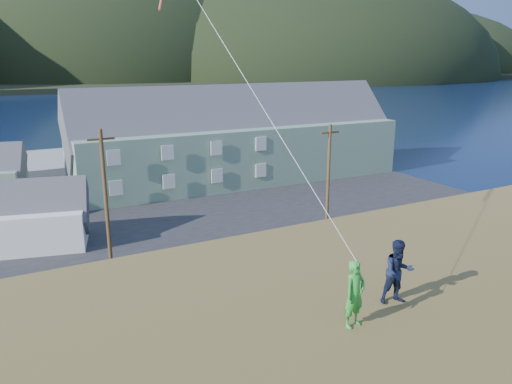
{
  "coord_description": "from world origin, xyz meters",
  "views": [
    {
      "loc": [
        -6.75,
        -28.33,
        13.72
      ],
      "look_at": [
        1.71,
        -12.53,
        8.8
      ],
      "focal_mm": 35.0,
      "sensor_mm": 36.0,
      "label": 1
    }
  ],
  "objects_px": {
    "kite_flyer_navy": "(398,272)",
    "lodge": "(239,137)",
    "shed_white": "(34,216)",
    "wharf": "(2,166)",
    "kite_flyer_green": "(355,294)"
  },
  "relations": [
    {
      "from": "kite_flyer_navy",
      "to": "lodge",
      "type": "bearing_deg",
      "value": 85.07
    },
    {
      "from": "kite_flyer_green",
      "to": "kite_flyer_navy",
      "type": "bearing_deg",
      "value": 1.25
    },
    {
      "from": "wharf",
      "to": "shed_white",
      "type": "distance_m",
      "value": 30.14
    },
    {
      "from": "wharf",
      "to": "lodge",
      "type": "xyz_separation_m",
      "value": [
        23.67,
        -18.64,
        4.49
      ]
    },
    {
      "from": "shed_white",
      "to": "kite_flyer_green",
      "type": "bearing_deg",
      "value": -66.1
    },
    {
      "from": "kite_flyer_green",
      "to": "wharf",
      "type": "bearing_deg",
      "value": 85.07
    },
    {
      "from": "shed_white",
      "to": "kite_flyer_navy",
      "type": "xyz_separation_m",
      "value": [
        7.13,
        -29.21,
        5.77
      ]
    },
    {
      "from": "wharf",
      "to": "kite_flyer_navy",
      "type": "relative_size",
      "value": 14.42
    },
    {
      "from": "wharf",
      "to": "shed_white",
      "type": "xyz_separation_m",
      "value": [
        1.31,
        -30.06,
        1.88
      ]
    },
    {
      "from": "lodge",
      "to": "shed_white",
      "type": "bearing_deg",
      "value": -151.42
    },
    {
      "from": "wharf",
      "to": "lodge",
      "type": "height_order",
      "value": "lodge"
    },
    {
      "from": "shed_white",
      "to": "kite_flyer_green",
      "type": "distance_m",
      "value": 30.63
    },
    {
      "from": "wharf",
      "to": "kite_flyer_navy",
      "type": "distance_m",
      "value": 60.35
    },
    {
      "from": "lodge",
      "to": "shed_white",
      "type": "distance_m",
      "value": 25.24
    },
    {
      "from": "kite_flyer_green",
      "to": "lodge",
      "type": "bearing_deg",
      "value": 56.17
    }
  ]
}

